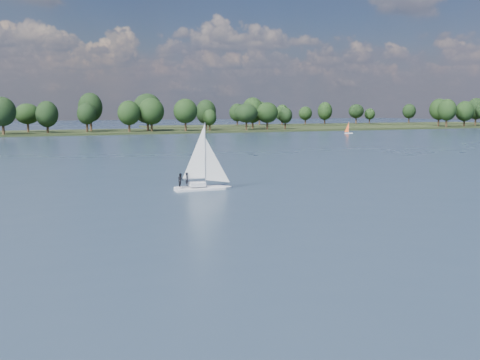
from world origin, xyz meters
TOP-DOWN VIEW (x-y plane):
  - ground at (0.00, 100.00)m, footprint 700.00×700.00m
  - far_shore at (0.00, 212.00)m, footprint 660.00×40.00m
  - far_shore_back at (160.00, 260.00)m, footprint 220.00×30.00m
  - sailboat at (8.46, 51.37)m, footprint 6.45×1.98m
  - dinghy_orange at (110.09, 168.93)m, footprint 3.17×2.77m
  - treeline at (-5.54, 208.82)m, footprint 562.28×73.98m

SIDE VIEW (x-z plane):
  - ground at x=0.00m, z-range 0.00..0.00m
  - far_shore at x=0.00m, z-range -0.75..0.75m
  - far_shore_back at x=160.00m, z-range -0.70..0.70m
  - dinghy_orange at x=110.09m, z-range -1.29..3.59m
  - sailboat at x=8.46m, z-range -1.86..6.57m
  - treeline at x=-5.54m, z-range -0.68..16.92m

